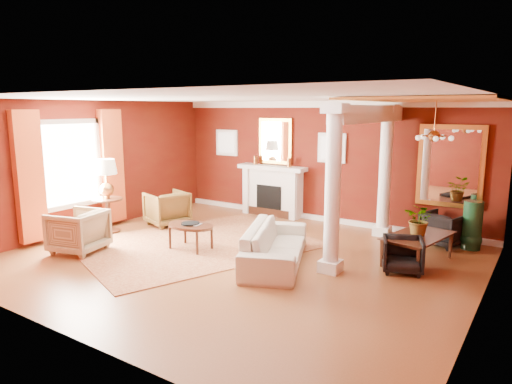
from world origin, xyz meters
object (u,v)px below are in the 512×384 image
Objects in this scene: dining_table at (419,241)px; armchair_leopard at (167,207)px; armchair_stripe at (78,229)px; side_table at (106,183)px; sofa at (275,238)px; coffee_table at (191,227)px.

armchair_leopard is at bearing 106.54° from dining_table.
dining_table is at bearing 104.27° from armchair_stripe.
side_table is at bearing 116.12° from dining_table.
armchair_stripe is (0.05, -2.44, 0.01)m from armchair_leopard.
armchair_leopard reaches higher than dining_table.
armchair_stripe reaches higher than armchair_leopard.
sofa is at bearing 100.07° from armchair_stripe.
armchair_leopard is (-3.53, 0.92, -0.02)m from sofa.
side_table reaches higher than dining_table.
dining_table is at bearing 22.70° from coffee_table.
coffee_table is at bearing 124.03° from dining_table.
side_table is at bearing -179.31° from coffee_table.
armchair_leopard is 1.50m from side_table.
sofa is 3.65m from armchair_leopard.
dining_table is at bearing 114.16° from armchair_leopard.
sofa is at bearing 135.35° from dining_table.
coffee_table is (1.73, -1.13, 0.01)m from armchair_leopard.
side_table reaches higher than armchair_leopard.
coffee_table is 0.69× the size of dining_table.
sofa is 1.62× the size of dining_table.
dining_table is (5.65, 0.52, -0.04)m from armchair_leopard.
armchair_stripe is at bearing -60.87° from side_table.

